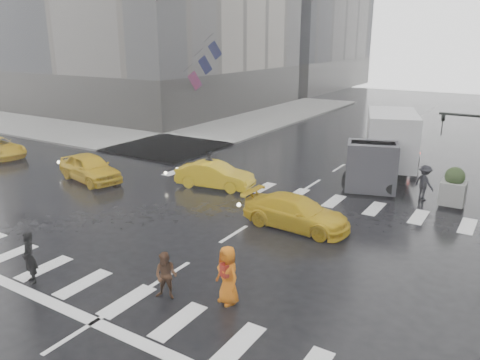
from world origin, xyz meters
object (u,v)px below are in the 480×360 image
Objects in this scene: taxi_mid at (215,175)px; box_truck at (386,146)px; pedestrian_brown at (166,276)px; pedestrian_orange at (228,275)px; taxi_front at (90,168)px.

box_truck reaches higher than taxi_mid.
pedestrian_brown is 1.91m from pedestrian_orange.
taxi_front reaches higher than pedestrian_brown.
pedestrian_brown is 13.76m from taxi_front.
taxi_mid is at bearing 98.21° from pedestrian_brown.
taxi_mid is (6.61, 2.70, -0.08)m from taxi_front.
taxi_front is at bearing 129.30° from pedestrian_brown.
taxi_mid is at bearing -157.00° from box_truck.
box_truck reaches higher than pedestrian_brown.
taxi_front is 7.14m from taxi_mid.
taxi_mid is at bearing -55.26° from taxi_front.
taxi_front is (-13.46, 6.42, -0.15)m from pedestrian_orange.
taxi_mid is 9.64m from box_truck.
taxi_front is 16.52m from box_truck.
pedestrian_orange reaches higher than taxi_mid.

